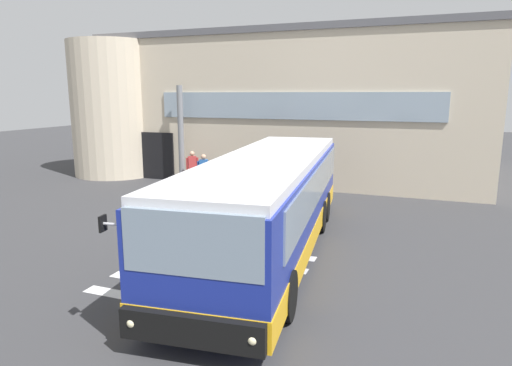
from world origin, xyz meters
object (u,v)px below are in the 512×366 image
(entry_support_column, at_px, (181,135))
(passenger_by_doorway, at_px, (204,170))
(passenger_at_curb_edge, at_px, (231,172))
(passenger_near_column, at_px, (192,167))
(bus_main_foreground, at_px, (269,205))

(entry_support_column, height_order, passenger_by_doorway, entry_support_column)
(passenger_by_doorway, relative_size, passenger_at_curb_edge, 1.00)
(entry_support_column, bearing_deg, passenger_near_column, -26.57)
(bus_main_foreground, relative_size, passenger_at_curb_edge, 6.71)
(bus_main_foreground, height_order, passenger_near_column, bus_main_foreground)
(passenger_by_doorway, bearing_deg, passenger_at_curb_edge, 1.49)
(entry_support_column, relative_size, passenger_by_doorway, 2.82)
(passenger_near_column, xyz_separation_m, passenger_at_curb_edge, (2.34, -0.73, 0.00))
(bus_main_foreground, height_order, passenger_by_doorway, bus_main_foreground)
(entry_support_column, bearing_deg, passenger_at_curb_edge, -19.83)
(passenger_near_column, bearing_deg, entry_support_column, 153.43)
(bus_main_foreground, height_order, passenger_at_curb_edge, bus_main_foreground)
(entry_support_column, xyz_separation_m, passenger_near_column, (0.80, -0.40, -1.43))
(bus_main_foreground, bearing_deg, passenger_near_column, 131.07)
(bus_main_foreground, bearing_deg, passenger_at_curb_edge, 121.50)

